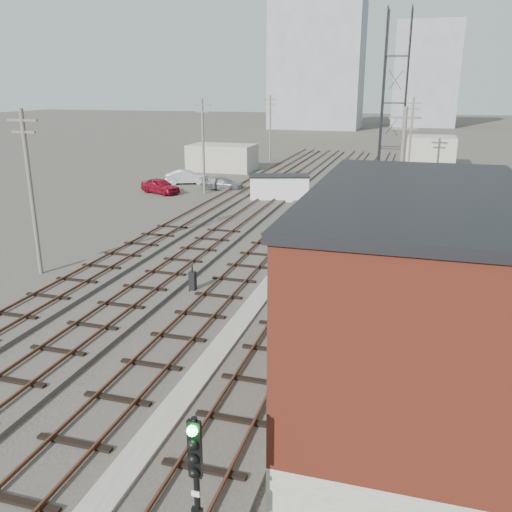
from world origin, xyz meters
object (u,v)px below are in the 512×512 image
at_px(switch_stand, 193,281).
at_px(car_grey, 223,184).
at_px(car_silver, 187,177).
at_px(car_red, 160,186).
at_px(signal_mast, 196,494).
at_px(site_trailer, 279,188).

distance_m(switch_stand, car_grey, 29.04).
bearing_deg(car_grey, car_silver, 68.00).
bearing_deg(car_red, car_silver, 19.82).
distance_m(car_silver, car_grey, 5.43).
bearing_deg(switch_stand, car_red, 120.63).
bearing_deg(signal_mast, site_trailer, 101.78).
relative_size(switch_stand, car_red, 0.32).
relative_size(switch_stand, site_trailer, 0.23).
bearing_deg(car_red, car_grey, -32.94).
xyz_separation_m(car_red, car_silver, (0.30, 5.83, -0.00)).
bearing_deg(switch_stand, site_trailer, 95.11).
height_order(car_red, car_grey, car_red).
bearing_deg(site_trailer, switch_stand, -103.61).
relative_size(car_silver, car_grey, 1.03).
bearing_deg(signal_mast, car_silver, 113.64).
distance_m(car_red, car_grey, 6.34).
distance_m(switch_stand, car_silver, 32.88).
xyz_separation_m(car_red, car_grey, (5.23, 3.57, -0.11)).
xyz_separation_m(site_trailer, car_silver, (-11.69, 5.68, -0.42)).
distance_m(signal_mast, site_trailer, 41.05).
xyz_separation_m(signal_mast, car_silver, (-20.07, 45.85, -1.71)).
bearing_deg(car_red, switch_stand, -127.97).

